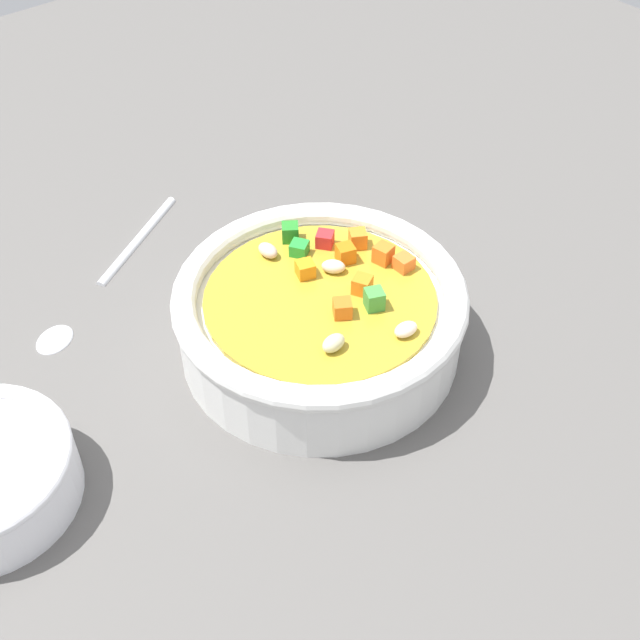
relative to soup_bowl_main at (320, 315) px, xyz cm
name	(u,v)px	position (x,y,z in cm)	size (l,w,h in cm)	color
ground_plane	(320,356)	(-0.03, -0.01, -4.23)	(140.00, 140.00, 2.00)	#565451
soup_bowl_main	(320,315)	(0.00, 0.00, 0.00)	(20.88, 20.88, 6.49)	white
spoon	(103,278)	(-8.67, 16.90, -2.84)	(18.64, 11.63, 0.79)	silver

